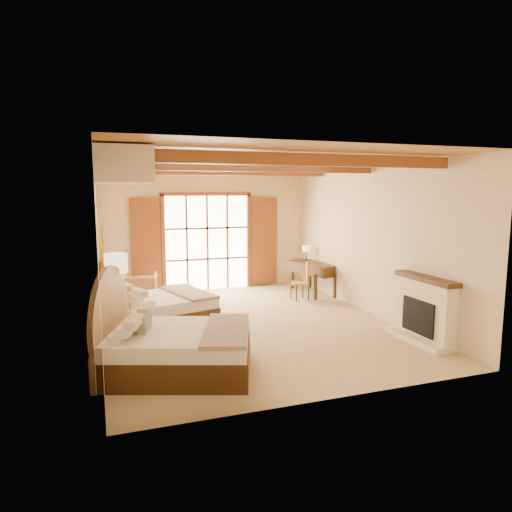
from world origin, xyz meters
name	(u,v)px	position (x,y,z in m)	size (l,w,h in m)	color
floor	(248,324)	(0.00, 0.00, 0.00)	(7.00, 7.00, 0.00)	tan
wall_back	(207,230)	(0.00, 3.50, 1.60)	(5.50, 5.50, 0.00)	beige
wall_left	(98,250)	(-2.75, 0.00, 1.60)	(7.00, 7.00, 0.00)	beige
wall_right	(369,239)	(2.75, 0.00, 1.60)	(7.00, 7.00, 0.00)	beige
ceiling	(247,160)	(0.00, 0.00, 3.20)	(7.00, 7.00, 0.00)	#AD7531
ceiling_beams	(247,167)	(0.00, 0.00, 3.08)	(5.39, 4.60, 0.18)	brown
french_doors	(207,243)	(0.00, 3.44, 1.25)	(3.95, 0.08, 2.60)	white
fireplace	(424,313)	(2.60, -2.00, 0.51)	(0.46, 1.40, 1.16)	#F3E8C3
painting	(101,246)	(-2.70, -0.75, 1.75)	(0.06, 0.95, 0.75)	yellow
canopy_valance	(122,166)	(-2.40, -2.00, 2.95)	(0.70, 1.40, 0.45)	beige
bed_near	(168,346)	(-1.86, -1.97, 0.41)	(2.56, 2.16, 1.37)	#482F12
bed_far	(151,308)	(-1.84, 0.41, 0.39)	(2.35, 1.97, 1.29)	#482F12
nightstand	(120,334)	(-2.46, -0.75, 0.27)	(0.45, 0.45, 0.54)	#482F12
floor_lamp	(116,270)	(-2.50, -1.11, 1.42)	(0.35, 0.35, 1.67)	#372C16
armchair	(140,289)	(-1.87, 2.41, 0.36)	(0.76, 0.79, 0.72)	#AC7656
ottoman	(181,295)	(-0.95, 2.16, 0.20)	(0.55, 0.55, 0.40)	tan
desk	(313,277)	(2.47, 2.10, 0.43)	(1.04, 1.60, 0.80)	#482F12
desk_chair	(301,288)	(1.86, 1.53, 0.29)	(0.53, 0.52, 0.92)	#B07647
desk_lamp	(306,249)	(2.48, 2.55, 1.10)	(0.20, 0.20, 0.39)	#372C16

